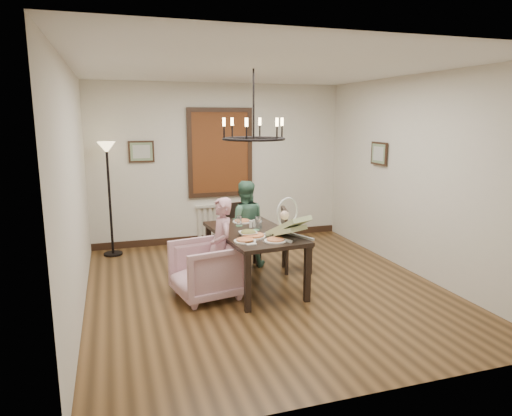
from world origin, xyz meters
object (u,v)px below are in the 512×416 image
floor_lamp (110,201)px  baby_bouncer (289,224)px  chair_right (297,240)px  elderly_woman (222,255)px  chair_far (240,233)px  drinking_glass (259,224)px  dining_table (254,238)px  armchair (206,270)px  seated_man (244,231)px

floor_lamp → baby_bouncer: bearing=-50.1°
chair_right → elderly_woman: elderly_woman is taller
elderly_woman → baby_bouncer: 0.92m
chair_right → floor_lamp: (-2.56, 1.65, 0.43)m
floor_lamp → chair_far: bearing=-28.0°
elderly_woman → floor_lamp: 2.60m
drinking_glass → floor_lamp: (-1.88, 1.96, 0.08)m
dining_table → baby_bouncer: baby_bouncer is taller
dining_table → drinking_glass: 0.20m
armchair → floor_lamp: (-1.10, 2.21, 0.55)m
dining_table → chair_far: size_ratio=1.83×
baby_bouncer → elderly_woman: bearing=135.9°
chair_far → baby_bouncer: 1.57m
drinking_glass → chair_far: bearing=90.1°
chair_far → drinking_glass: chair_far is taller
baby_bouncer → floor_lamp: size_ratio=0.29×
elderly_woman → chair_far: bearing=153.3°
armchair → floor_lamp: floor_lamp is taller
armchair → drinking_glass: drinking_glass is taller
chair_far → floor_lamp: 2.18m
chair_right → seated_man: 0.81m
dining_table → floor_lamp: size_ratio=0.93×
chair_right → baby_bouncer: 1.07m
chair_right → seated_man: bearing=67.7°
baby_bouncer → chair_right: bearing=36.6°
armchair → floor_lamp: bearing=-164.4°
elderly_woman → seated_man: size_ratio=0.96×
chair_right → drinking_glass: bearing=128.4°
dining_table → chair_far: chair_far is taller
elderly_woman → floor_lamp: bearing=-150.6°
chair_far → baby_bouncer: bearing=-93.8°
floor_lamp → armchair: bearing=-63.5°
elderly_woman → drinking_glass: (0.57, 0.25, 0.31)m
elderly_woman → baby_bouncer: bearing=68.6°
chair_far → armchair: bearing=-134.4°
drinking_glass → floor_lamp: size_ratio=0.08×
elderly_woman → baby_bouncer: (0.78, -0.28, 0.41)m
armchair → seated_man: seated_man is taller
chair_far → seated_man: 0.19m
chair_far → armchair: chair_far is taller
armchair → baby_bouncer: 1.17m
armchair → baby_bouncer: bearing=63.3°
dining_table → baby_bouncer: bearing=-61.6°
armchair → baby_bouncer: size_ratio=1.48×
chair_right → baby_bouncer: (-0.47, -0.84, 0.45)m
chair_right → baby_bouncer: bearing=164.2°
dining_table → baby_bouncer: size_ratio=3.18×
floor_lamp → seated_man: bearing=-31.7°
seated_man → drinking_glass: bearing=101.3°
armchair → elderly_woman: elderly_woman is taller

